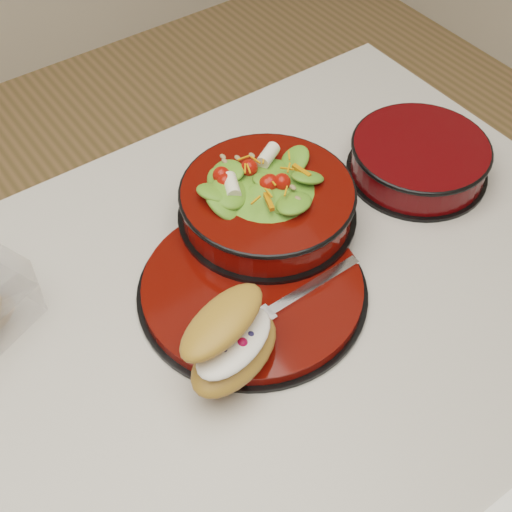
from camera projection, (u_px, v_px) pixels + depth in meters
room at (147, 60)px, 0.56m from camera, size 4.02×4.02×2.62m
island_counter at (205, 496)px, 1.20m from camera, size 1.24×0.74×0.90m
dinner_plate at (253, 288)px, 0.91m from camera, size 0.30×0.30×0.02m
salad_bowl at (267, 196)px, 0.95m from camera, size 0.25×0.25×0.10m
croissant at (231, 340)px, 0.80m from camera, size 0.15×0.12×0.08m
fork at (297, 295)px, 0.88m from camera, size 0.18×0.03×0.00m
extra_bowl at (419, 158)px, 1.04m from camera, size 0.21×0.21×0.05m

